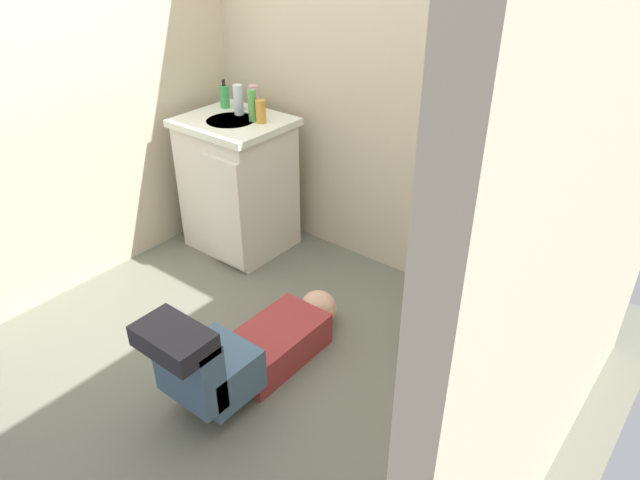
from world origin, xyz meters
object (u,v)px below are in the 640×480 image
object	(u,v)px
soap_dispenser	(225,96)
toiletry_bag	(556,197)
bottle_white	(239,99)
bottle_pink	(254,100)
toilet	(507,282)
bottle_amber	(261,112)
person_plumber	(246,349)
bottle_clear	(238,100)
vanity_cabinet	(238,184)
tissue_box	(521,189)
faucet	(250,105)
paper_towel_roll	(411,333)
bottle_green	(252,105)

from	to	relation	value
soap_dispenser	toiletry_bag	bearing A→B (deg)	1.55
bottle_white	bottle_pink	size ratio (longest dim) A/B	0.77
toilet	bottle_amber	world-z (taller)	bottle_amber
person_plumber	bottle_clear	world-z (taller)	bottle_clear
vanity_cabinet	bottle_white	xyz separation A→B (m)	(-0.10, 0.15, 0.47)
tissue_box	bottle_clear	xyz separation A→B (m)	(-1.66, -0.09, 0.11)
vanity_cabinet	faucet	bearing A→B (deg)	91.31
toiletry_bag	vanity_cabinet	bearing A→B (deg)	-174.22
faucet	bottle_white	xyz separation A→B (m)	(-0.10, 0.00, 0.01)
tissue_box	paper_towel_roll	bearing A→B (deg)	-121.88
bottle_pink	tissue_box	bearing A→B (deg)	1.17
vanity_cabinet	toiletry_bag	distance (m)	1.82
tissue_box	bottle_clear	world-z (taller)	bottle_clear
toilet	bottle_clear	size ratio (longest dim) A/B	4.36
soap_dispenser	bottle_clear	world-z (taller)	bottle_clear
bottle_white	soap_dispenser	bearing A→B (deg)	-166.11
person_plumber	toiletry_bag	xyz separation A→B (m)	(0.90, 1.02, 0.63)
faucet	tissue_box	bearing A→B (deg)	1.17
soap_dispenser	bottle_pink	bearing A→B (deg)	5.42
bottle_clear	bottle_pink	world-z (taller)	bottle_clear
tissue_box	bottle_amber	distance (m)	1.47
toilet	paper_towel_roll	world-z (taller)	toilet
toilet	tissue_box	distance (m)	0.44
toilet	faucet	distance (m)	1.74
toiletry_bag	soap_dispenser	size ratio (longest dim) A/B	0.75
bottle_amber	tissue_box	bearing A→B (deg)	4.66
person_plumber	soap_dispenser	bearing A→B (deg)	137.72
bottle_amber	paper_towel_roll	xyz separation A→B (m)	(1.20, -0.29, -0.77)
faucet	bottle_pink	distance (m)	0.04
bottle_clear	tissue_box	bearing A→B (deg)	3.18
faucet	paper_towel_roll	xyz separation A→B (m)	(1.37, -0.38, -0.75)
toilet	tissue_box	bearing A→B (deg)	116.43
bottle_white	bottle_green	distance (m)	0.22
faucet	paper_towel_roll	size ratio (longest dim) A/B	0.42
bottle_amber	bottle_white	bearing A→B (deg)	161.16
soap_dispenser	person_plumber	bearing A→B (deg)	-42.28
soap_dispenser	bottle_clear	size ratio (longest dim) A/B	0.96
toilet	vanity_cabinet	size ratio (longest dim) A/B	0.91
toiletry_bag	bottle_amber	distance (m)	1.61
toilet	paper_towel_roll	distance (m)	0.50
bottle_green	bottle_amber	world-z (taller)	bottle_green
vanity_cabinet	paper_towel_roll	world-z (taller)	vanity_cabinet
soap_dispenser	paper_towel_roll	world-z (taller)	soap_dispenser
vanity_cabinet	person_plumber	distance (m)	1.24
bottle_pink	bottle_green	distance (m)	0.12
faucet	tissue_box	distance (m)	1.63
toiletry_bag	person_plumber	bearing A→B (deg)	-131.20
bottle_clear	bottle_amber	xyz separation A→B (m)	(0.20, -0.03, -0.02)
faucet	soap_dispenser	world-z (taller)	soap_dispenser
vanity_cabinet	bottle_amber	size ratio (longest dim) A/B	6.39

